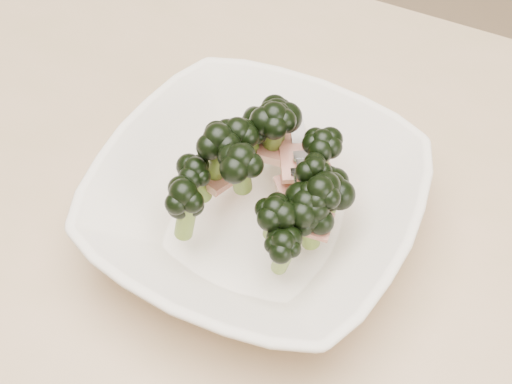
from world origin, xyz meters
TOP-DOWN VIEW (x-y plane):
  - dining_table at (0.00, 0.00)m, footprint 1.20×0.80m
  - broccoli_dish at (0.06, 0.05)m, footprint 0.28×0.28m

SIDE VIEW (x-z plane):
  - dining_table at x=0.00m, z-range 0.28..1.03m
  - broccoli_dish at x=0.06m, z-range 0.73..0.85m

